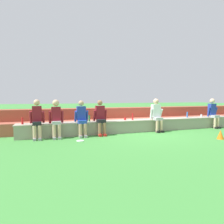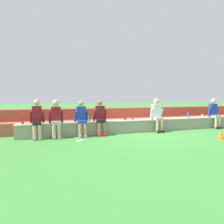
{
  "view_description": "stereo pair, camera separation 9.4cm",
  "coord_description": "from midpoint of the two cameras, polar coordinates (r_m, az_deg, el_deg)",
  "views": [
    {
      "loc": [
        -3.65,
        -6.91,
        1.41
      ],
      "look_at": [
        -1.24,
        0.29,
        0.84
      ],
      "focal_mm": 30.74,
      "sensor_mm": 36.0,
      "label": 1
    },
    {
      "loc": [
        -3.56,
        -6.94,
        1.41
      ],
      "look_at": [
        -1.24,
        0.29,
        0.84
      ],
      "focal_mm": 30.74,
      "sensor_mm": 36.0,
      "label": 2
    }
  ],
  "objects": [
    {
      "name": "ground_plane",
      "position": [
        7.94,
        9.58,
        -5.99
      ],
      "size": [
        80.0,
        80.0,
        0.0
      ],
      "primitive_type": "plane",
      "color": "#428E3D"
    },
    {
      "name": "stone_seating_wall",
      "position": [
        8.15,
        8.66,
        -3.84
      ],
      "size": [
        9.53,
        0.62,
        0.49
      ],
      "color": "gray",
      "rests_on": "ground"
    },
    {
      "name": "brick_bleachers",
      "position": [
        9.22,
        5.34,
        -2.1
      ],
      "size": [
        13.45,
        1.39,
        0.92
      ],
      "color": "#AA533F",
      "rests_on": "ground"
    },
    {
      "name": "person_far_left",
      "position": [
        6.98,
        -21.05,
        -1.72
      ],
      "size": [
        0.48,
        0.52,
        1.35
      ],
      "color": "#DBAD89",
      "rests_on": "ground"
    },
    {
      "name": "person_left_of_center",
      "position": [
        6.93,
        -15.92,
        -1.55
      ],
      "size": [
        0.49,
        0.51,
        1.34
      ],
      "color": "#DBAD89",
      "rests_on": "ground"
    },
    {
      "name": "person_center",
      "position": [
        7.02,
        -8.68,
        -1.67
      ],
      "size": [
        0.5,
        0.53,
        1.31
      ],
      "color": "tan",
      "rests_on": "ground"
    },
    {
      "name": "person_right_of_center",
      "position": [
        7.2,
        -3.07,
        -1.39
      ],
      "size": [
        0.51,
        0.54,
        1.32
      ],
      "color": "#996B4C",
      "rests_on": "ground"
    },
    {
      "name": "person_far_right",
      "position": [
        8.12,
        13.56,
        -0.59
      ],
      "size": [
        0.54,
        0.54,
        1.37
      ],
      "color": "#DBAD89",
      "rests_on": "ground"
    },
    {
      "name": "person_rightmost_edge",
      "position": [
        10.07,
        28.37,
        -0.08
      ],
      "size": [
        0.5,
        0.54,
        1.37
      ],
      "color": "beige",
      "rests_on": "ground"
    },
    {
      "name": "water_bottle_mid_left",
      "position": [
        7.93,
        6.52,
        -1.4
      ],
      "size": [
        0.07,
        0.07,
        0.28
      ],
      "color": "red",
      "rests_on": "stone_seating_wall"
    },
    {
      "name": "water_bottle_center_gap",
      "position": [
        7.32,
        -24.75,
        -2.41
      ],
      "size": [
        0.07,
        0.07,
        0.24
      ],
      "color": "red",
      "rests_on": "stone_seating_wall"
    },
    {
      "name": "water_bottle_near_right",
      "position": [
        7.41,
        -6.43,
        -1.85
      ],
      "size": [
        0.07,
        0.07,
        0.27
      ],
      "color": "green",
      "rests_on": "stone_seating_wall"
    },
    {
      "name": "water_bottle_near_left",
      "position": [
        9.49,
        21.91,
        -0.8
      ],
      "size": [
        0.06,
        0.06,
        0.26
      ],
      "color": "blue",
      "rests_on": "stone_seating_wall"
    },
    {
      "name": "plastic_cup_right_end",
      "position": [
        10.57,
        28.85,
        -0.91
      ],
      "size": [
        0.09,
        0.09,
        0.11
      ],
      "primitive_type": "cylinder",
      "color": "red",
      "rests_on": "stone_seating_wall"
    },
    {
      "name": "plastic_cup_left_end",
      "position": [
        10.0,
        25.5,
        -1.03
      ],
      "size": [
        0.08,
        0.08,
        0.12
      ],
      "primitive_type": "cylinder",
      "color": "white",
      "rests_on": "stone_seating_wall"
    },
    {
      "name": "plastic_cup_middle",
      "position": [
        7.85,
        4.29,
        -2.01
      ],
      "size": [
        0.09,
        0.09,
        0.11
      ],
      "primitive_type": "cylinder",
      "color": "red",
      "rests_on": "stone_seating_wall"
    },
    {
      "name": "frisbee",
      "position": [
        6.39,
        -9.14,
        -8.42
      ],
      "size": [
        0.24,
        0.24,
        0.02
      ],
      "primitive_type": "cylinder",
      "color": "white",
      "rests_on": "ground"
    },
    {
      "name": "sports_cone",
      "position": [
        7.51,
        29.94,
        -5.9
      ],
      "size": [
        0.22,
        0.22,
        0.31
      ],
      "primitive_type": "cone",
      "color": "orange",
      "rests_on": "ground"
    }
  ]
}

